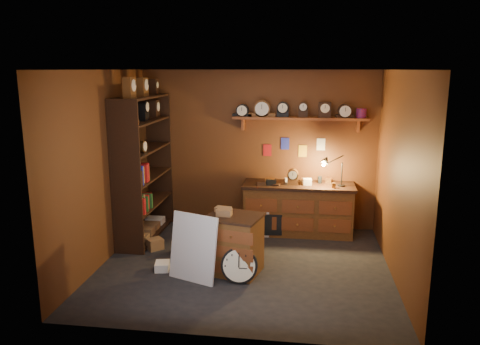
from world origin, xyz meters
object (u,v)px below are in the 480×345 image
Objects in this scene: low_cabinet at (234,242)px; big_round_clock at (239,265)px; workbench at (298,206)px; shelving_unit at (142,162)px.

big_round_clock is at bearing -55.91° from low_cabinet.
low_cabinet is at bearing 109.98° from big_round_clock.
shelving_unit is at bearing -168.84° from workbench.
shelving_unit reaches higher than big_round_clock.
shelving_unit is 2.55m from big_round_clock.
low_cabinet is at bearing -35.41° from shelving_unit.
big_round_clock is at bearing -109.73° from workbench.
workbench is 1.88m from low_cabinet.
shelving_unit is 2.22m from low_cabinet.
workbench reaches higher than big_round_clock.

